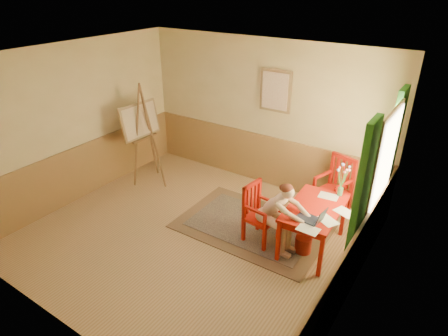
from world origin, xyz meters
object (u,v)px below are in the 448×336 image
Objects in this scene: figure at (277,212)px; table at (314,212)px; chair_left at (259,213)px; laptop at (312,218)px; chair_back at (334,188)px; easel at (142,125)px.

table is at bearing 35.09° from figure.
chair_left is at bearing -160.18° from table.
figure is 0.57m from laptop.
chair_back reaches higher than table.
chair_back is at bearing 12.48° from easel.
figure is 2.79× the size of laptop.
chair_left is at bearing -9.80° from easel.
laptop is at bearing -5.28° from chair_left.
table is 1.13× the size of chair_back.
chair_back is at bearing 95.97° from laptop.
chair_back is 2.64× the size of laptop.
chair_left is at bearing 174.72° from laptop.
figure reaches higher than chair_back.
chair_back is at bearing 60.74° from chair_left.
easel is at bearing 170.44° from figure.
chair_left is 0.84× the size of figure.
laptop is (0.55, -0.04, 0.13)m from figure.
easel reaches higher than figure.
table is at bearing -87.56° from chair_back.
chair_back is 3.74m from easel.
easel is at bearing 170.20° from chair_left.
chair_left is 0.48× the size of easel.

